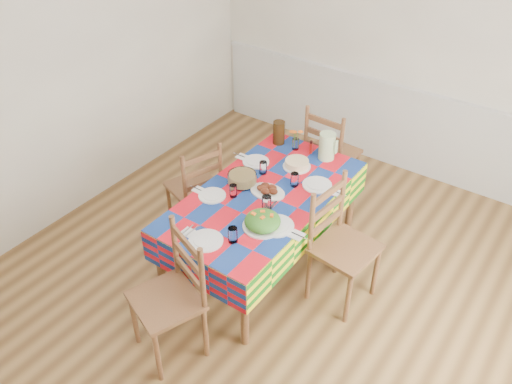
# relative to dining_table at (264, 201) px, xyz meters

# --- Properties ---
(room) EXTENTS (4.58, 5.08, 2.78)m
(room) POSITION_rel_dining_table_xyz_m (0.36, -0.44, 0.73)
(room) COLOR brown
(room) RESTS_ON ground
(wainscot) EXTENTS (4.41, 0.06, 0.92)m
(wainscot) POSITION_rel_dining_table_xyz_m (0.36, 2.04, -0.13)
(wainscot) COLOR silver
(wainscot) RESTS_ON room
(dining_table) EXTENTS (0.96, 1.78, 0.69)m
(dining_table) POSITION_rel_dining_table_xyz_m (0.00, 0.00, 0.00)
(dining_table) COLOR brown
(dining_table) RESTS_ON room
(setting_near_head) EXTENTS (0.40, 0.27, 0.12)m
(setting_near_head) POSITION_rel_dining_table_xyz_m (0.04, -0.66, 0.10)
(setting_near_head) COLOR white
(setting_near_head) RESTS_ON dining_table
(setting_left_near) EXTENTS (0.40, 0.24, 0.10)m
(setting_left_near) POSITION_rel_dining_table_xyz_m (-0.27, -0.23, 0.10)
(setting_left_near) COLOR white
(setting_left_near) RESTS_ON dining_table
(setting_left_far) EXTENTS (0.42, 0.25, 0.11)m
(setting_left_far) POSITION_rel_dining_table_xyz_m (-0.27, 0.30, 0.10)
(setting_left_far) COLOR white
(setting_left_far) RESTS_ON dining_table
(setting_right_near) EXTENTS (0.50, 0.29, 0.13)m
(setting_right_near) POSITION_rel_dining_table_xyz_m (0.25, -0.24, 0.10)
(setting_right_near) COLOR white
(setting_right_near) RESTS_ON dining_table
(setting_right_far) EXTENTS (0.45, 0.26, 0.12)m
(setting_right_far) POSITION_rel_dining_table_xyz_m (0.24, 0.31, 0.10)
(setting_right_far) COLOR white
(setting_right_far) RESTS_ON dining_table
(meat_platter) EXTENTS (0.30, 0.21, 0.06)m
(meat_platter) POSITION_rel_dining_table_xyz_m (0.01, 0.03, 0.10)
(meat_platter) COLOR white
(meat_platter) RESTS_ON dining_table
(salad_platter) EXTENTS (0.30, 0.30, 0.12)m
(salad_platter) POSITION_rel_dining_table_xyz_m (0.22, -0.34, 0.12)
(salad_platter) COLOR white
(salad_platter) RESTS_ON dining_table
(pasta_bowl) EXTENTS (0.24, 0.24, 0.09)m
(pasta_bowl) POSITION_rel_dining_table_xyz_m (-0.23, 0.02, 0.12)
(pasta_bowl) COLOR white
(pasta_bowl) RESTS_ON dining_table
(cake) EXTENTS (0.24, 0.24, 0.07)m
(cake) POSITION_rel_dining_table_xyz_m (0.01, 0.48, 0.11)
(cake) COLOR white
(cake) RESTS_ON dining_table
(serving_utensils) EXTENTS (0.13, 0.29, 0.01)m
(serving_utensils) POSITION_rel_dining_table_xyz_m (0.12, -0.10, 0.08)
(serving_utensils) COLOR black
(serving_utensils) RESTS_ON dining_table
(flower_vase) EXTENTS (0.12, 0.10, 0.20)m
(flower_vase) POSITION_rel_dining_table_xyz_m (-0.16, 0.72, 0.16)
(flower_vase) COLOR white
(flower_vase) RESTS_ON dining_table
(hot_sauce) EXTENTS (0.03, 0.03, 0.12)m
(hot_sauce) POSITION_rel_dining_table_xyz_m (-0.01, 0.74, 0.14)
(hot_sauce) COLOR red
(hot_sauce) RESTS_ON dining_table
(green_pitcher) EXTENTS (0.14, 0.14, 0.24)m
(green_pitcher) POSITION_rel_dining_table_xyz_m (0.14, 0.75, 0.20)
(green_pitcher) COLOR #B0CE91
(green_pitcher) RESTS_ON dining_table
(tea_pitcher) EXTENTS (0.11, 0.11, 0.22)m
(tea_pitcher) POSITION_rel_dining_table_xyz_m (-0.33, 0.72, 0.18)
(tea_pitcher) COLOR black
(tea_pitcher) RESTS_ON dining_table
(name_card) EXTENTS (0.08, 0.02, 0.02)m
(name_card) POSITION_rel_dining_table_xyz_m (0.01, -0.85, 0.08)
(name_card) COLOR white
(name_card) RESTS_ON dining_table
(chair_near) EXTENTS (0.57, 0.56, 1.01)m
(chair_near) POSITION_rel_dining_table_xyz_m (0.02, -1.12, -0.12)
(chair_near) COLOR brown
(chair_near) RESTS_ON room
(chair_far) EXTENTS (0.47, 0.45, 1.00)m
(chair_far) POSITION_rel_dining_table_xyz_m (-0.00, 1.11, -0.13)
(chair_far) COLOR brown
(chair_far) RESTS_ON room
(chair_left) EXTENTS (0.51, 0.52, 0.93)m
(chair_left) POSITION_rel_dining_table_xyz_m (-0.71, -0.01, -0.16)
(chair_left) COLOR brown
(chair_left) RESTS_ON room
(chair_right) EXTENTS (0.48, 0.50, 1.02)m
(chair_right) POSITION_rel_dining_table_xyz_m (0.70, 0.01, -0.12)
(chair_right) COLOR brown
(chair_right) RESTS_ON room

